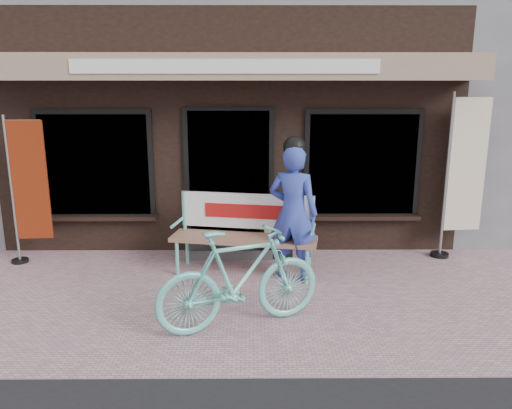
{
  "coord_description": "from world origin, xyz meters",
  "views": [
    {
      "loc": [
        0.35,
        -5.41,
        2.54
      ],
      "look_at": [
        0.4,
        0.7,
        1.05
      ],
      "focal_mm": 35.0,
      "sensor_mm": 36.0,
      "label": 1
    }
  ],
  "objects_px": {
    "bench": "(245,227)",
    "person": "(293,210)",
    "bicycle": "(240,278)",
    "nobori_cream": "(463,174)",
    "menu_stand": "(277,227)",
    "nobori_red": "(27,188)"
  },
  "relations": [
    {
      "from": "bench",
      "to": "person",
      "type": "xyz_separation_m",
      "value": [
        0.63,
        -0.25,
        0.31
      ]
    },
    {
      "from": "bicycle",
      "to": "bench",
      "type": "bearing_deg",
      "value": -22.65
    },
    {
      "from": "bench",
      "to": "nobori_cream",
      "type": "relative_size",
      "value": 0.83
    },
    {
      "from": "bench",
      "to": "menu_stand",
      "type": "bearing_deg",
      "value": 57.46
    },
    {
      "from": "person",
      "to": "nobori_cream",
      "type": "bearing_deg",
      "value": 38.96
    },
    {
      "from": "bench",
      "to": "nobori_cream",
      "type": "distance_m",
      "value": 3.28
    },
    {
      "from": "nobori_cream",
      "to": "person",
      "type": "bearing_deg",
      "value": -167.23
    },
    {
      "from": "nobori_red",
      "to": "menu_stand",
      "type": "relative_size",
      "value": 2.22
    },
    {
      "from": "bicycle",
      "to": "nobori_red",
      "type": "distance_m",
      "value": 3.69
    },
    {
      "from": "bench",
      "to": "nobori_red",
      "type": "relative_size",
      "value": 0.95
    },
    {
      "from": "bicycle",
      "to": "nobori_red",
      "type": "relative_size",
      "value": 0.86
    },
    {
      "from": "person",
      "to": "menu_stand",
      "type": "distance_m",
      "value": 0.88
    },
    {
      "from": "nobori_cream",
      "to": "nobori_red",
      "type": "bearing_deg",
      "value": 176.56
    },
    {
      "from": "nobori_red",
      "to": "nobori_cream",
      "type": "xyz_separation_m",
      "value": [
        6.24,
        0.21,
        0.16
      ]
    },
    {
      "from": "bicycle",
      "to": "menu_stand",
      "type": "distance_m",
      "value": 2.19
    },
    {
      "from": "bench",
      "to": "bicycle",
      "type": "distance_m",
      "value": 1.64
    },
    {
      "from": "menu_stand",
      "to": "nobori_red",
      "type": "bearing_deg",
      "value": 169.29
    },
    {
      "from": "person",
      "to": "nobori_cream",
      "type": "relative_size",
      "value": 0.78
    },
    {
      "from": "person",
      "to": "menu_stand",
      "type": "bearing_deg",
      "value": 123.99
    },
    {
      "from": "person",
      "to": "menu_stand",
      "type": "relative_size",
      "value": 1.99
    },
    {
      "from": "person",
      "to": "nobori_cream",
      "type": "height_order",
      "value": "nobori_cream"
    },
    {
      "from": "menu_stand",
      "to": "bicycle",
      "type": "bearing_deg",
      "value": -115.69
    }
  ]
}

